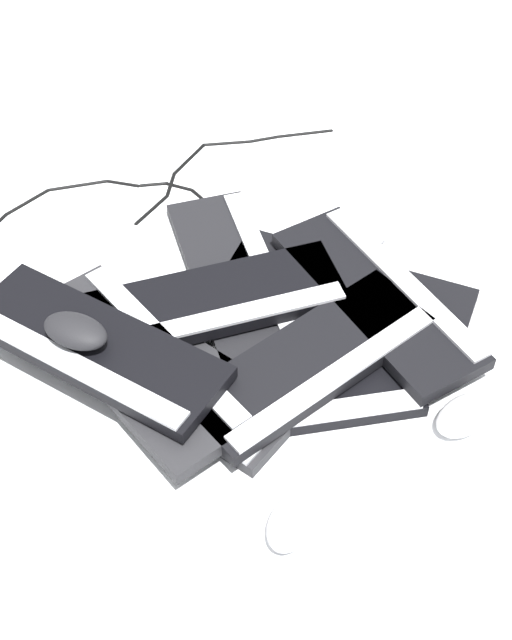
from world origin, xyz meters
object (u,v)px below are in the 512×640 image
object	(u,v)px
mouse_2	(293,520)
keyboard_8	(217,301)
keyboard_3	(347,289)
keyboard_4	(137,363)
keyboard_7	(313,361)
mouse_1	(465,415)
keyboard_6	(95,348)
keyboard_5	(378,296)
mouse_3	(363,236)
keyboard_1	(173,375)
mouse_0	(75,331)
keyboard_0	(236,278)
keyboard_2	(283,396)

from	to	relation	value
mouse_2	keyboard_8	bearing A→B (deg)	-138.28
keyboard_8	keyboard_3	bearing A→B (deg)	-92.69
mouse_2	keyboard_4	bearing A→B (deg)	-112.50
keyboard_8	keyboard_4	bearing A→B (deg)	120.71
keyboard_7	mouse_1	xyz separation A→B (m)	(-0.16, -0.20, -0.02)
mouse_1	keyboard_8	bearing A→B (deg)	111.85
keyboard_3	keyboard_6	world-z (taller)	keyboard_6
keyboard_7	keyboard_8	bearing A→B (deg)	32.97
mouse_2	keyboard_5	bearing A→B (deg)	-175.24
keyboard_4	mouse_3	xyz separation A→B (m)	(0.20, -0.47, -0.02)
keyboard_3	keyboard_5	world-z (taller)	keyboard_5
keyboard_1	keyboard_7	bearing A→B (deg)	-106.02
keyboard_3	mouse_0	world-z (taller)	mouse_0
keyboard_1	mouse_0	size ratio (longest dim) A/B	4.05
keyboard_1	mouse_1	bearing A→B (deg)	-117.61
keyboard_4	keyboard_7	distance (m)	0.28
keyboard_3	mouse_0	xyz separation A→B (m)	(-0.05, 0.48, 0.10)
keyboard_4	keyboard_8	bearing A→B (deg)	-59.29
keyboard_1	keyboard_8	bearing A→B (deg)	-43.57
keyboard_3	mouse_2	xyz separation A→B (m)	(-0.42, 0.24, 0.01)
mouse_2	keyboard_6	bearing A→B (deg)	-106.62
keyboard_0	keyboard_8	world-z (taller)	keyboard_8
mouse_0	keyboard_8	bearing A→B (deg)	-123.78
keyboard_8	mouse_2	distance (m)	0.43
keyboard_1	mouse_3	xyz separation A→B (m)	(0.22, -0.42, 0.01)
keyboard_3	keyboard_5	bearing A→B (deg)	-152.13
keyboard_3	keyboard_8	xyz separation A→B (m)	(0.01, 0.24, 0.03)
keyboard_3	mouse_2	distance (m)	0.48
keyboard_2	mouse_0	size ratio (longest dim) A/B	4.14
keyboard_3	mouse_0	bearing A→B (deg)	95.62
keyboard_5	mouse_3	distance (m)	0.18
keyboard_2	keyboard_7	xyz separation A→B (m)	(0.03, -0.06, 0.03)
keyboard_0	mouse_1	xyz separation A→B (m)	(-0.40, -0.26, 0.01)
keyboard_3	keyboard_4	distance (m)	0.41
keyboard_2	mouse_3	size ratio (longest dim) A/B	4.14
mouse_0	mouse_2	bearing A→B (deg)	165.61
keyboard_0	keyboard_8	bearing A→B (deg)	143.28
keyboard_7	mouse_0	distance (m)	0.38
keyboard_3	mouse_1	size ratio (longest dim) A/B	3.97
keyboard_1	keyboard_7	size ratio (longest dim) A/B	0.96
keyboard_2	mouse_2	size ratio (longest dim) A/B	4.14
mouse_2	keyboard_0	bearing A→B (deg)	-144.46
keyboard_6	mouse_1	distance (m)	0.59
keyboard_1	mouse_3	bearing A→B (deg)	-62.80
keyboard_8	mouse_3	xyz separation A→B (m)	(0.10, -0.31, -0.02)
mouse_0	keyboard_1	bearing A→B (deg)	-158.49
keyboard_7	mouse_2	xyz separation A→B (m)	(-0.25, 0.12, -0.02)
keyboard_1	mouse_2	size ratio (longest dim) A/B	4.05
keyboard_0	keyboard_8	distance (m)	0.10
keyboard_5	keyboard_6	bearing A→B (deg)	89.82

